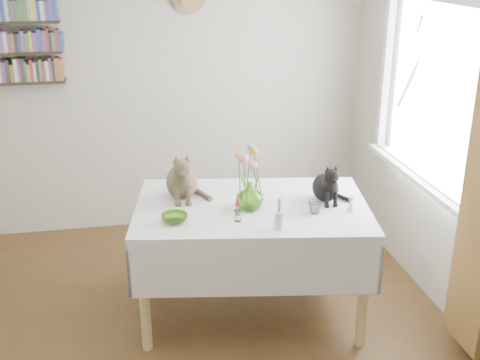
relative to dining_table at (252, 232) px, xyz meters
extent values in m
cube|color=beige|center=(-0.66, 1.65, 0.63)|extent=(4.04, 0.04, 2.54)
cube|color=white|center=(1.31, 0.18, 0.88)|extent=(0.01, 1.40, 1.20)
cube|color=white|center=(1.31, 0.18, 0.25)|extent=(0.06, 1.52, 0.06)
cube|color=white|center=(1.31, 0.91, 0.88)|extent=(0.06, 0.06, 1.20)
cube|color=white|center=(1.28, 0.18, 0.25)|extent=(0.12, 1.50, 0.04)
cube|color=white|center=(0.00, 0.00, 0.17)|extent=(1.68, 1.23, 0.07)
cylinder|color=tan|center=(-0.75, -0.30, -0.24)|extent=(0.07, 0.07, 0.76)
cylinder|color=tan|center=(0.62, -0.52, -0.24)|extent=(0.07, 0.07, 0.76)
cylinder|color=tan|center=(-0.62, 0.52, -0.24)|extent=(0.07, 0.07, 0.76)
cylinder|color=tan|center=(0.75, 0.30, -0.24)|extent=(0.07, 0.07, 0.76)
imported|color=#85C53B|center=(-0.03, -0.06, 0.30)|extent=(0.23, 0.23, 0.19)
imported|color=#85C53B|center=(-0.53, -0.17, 0.23)|extent=(0.18, 0.18, 0.05)
imported|color=white|center=(0.37, -0.21, 0.24)|extent=(0.12, 0.12, 0.08)
cylinder|color=white|center=(0.09, -0.39, 0.26)|extent=(0.06, 0.06, 0.11)
cylinder|color=white|center=(0.09, -0.39, 0.36)|extent=(0.02, 0.02, 0.09)
cylinder|color=white|center=(-0.14, -0.23, 0.24)|extent=(0.04, 0.04, 0.07)
cone|color=white|center=(0.60, -0.23, 0.24)|extent=(0.06, 0.06, 0.08)
sphere|color=beige|center=(0.60, -0.23, 0.29)|extent=(0.03, 0.03, 0.03)
cylinder|color=#4C7233|center=(-0.06, -0.05, 0.40)|extent=(0.01, 0.01, 0.30)
sphere|color=pink|center=(-0.06, -0.05, 0.55)|extent=(0.07, 0.07, 0.07)
cylinder|color=#4C7233|center=(0.01, -0.08, 0.38)|extent=(0.01, 0.01, 0.26)
sphere|color=pink|center=(0.01, -0.08, 0.51)|extent=(0.06, 0.06, 0.06)
cylinder|color=#4C7233|center=(0.03, -0.03, 0.42)|extent=(0.01, 0.01, 0.34)
sphere|color=orange|center=(0.03, -0.03, 0.59)|extent=(0.06, 0.06, 0.06)
cylinder|color=#4C7233|center=(-0.09, -0.02, 0.41)|extent=(0.01, 0.01, 0.31)
sphere|color=orange|center=(-0.09, -0.02, 0.56)|extent=(0.05, 0.05, 0.05)
cylinder|color=#4C7233|center=(-0.03, -0.01, 0.44)|extent=(0.01, 0.01, 0.37)
sphere|color=#999E93|center=(-0.03, -0.01, 0.62)|extent=(0.04, 0.04, 0.04)
cube|color=#322718|center=(-1.76, 1.54, 0.78)|extent=(1.00, 0.16, 0.02)
camera|label=1|loc=(-0.77, -3.60, 1.80)|focal=45.00mm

